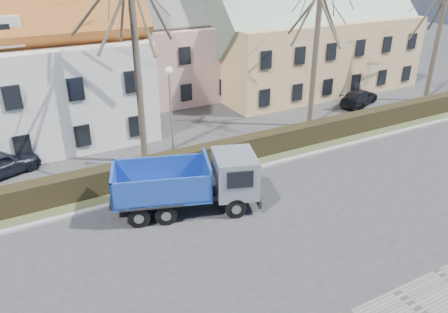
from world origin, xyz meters
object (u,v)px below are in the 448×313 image
dump_truck (181,184)px  streetlight (171,119)px  parked_car_a (0,164)px  parked_car_b (359,97)px  cart_frame (137,196)px

dump_truck → streetlight: (1.42, 4.37, 1.53)m
parked_car_a → parked_car_b: 25.79m
cart_frame → parked_car_a: 8.30m
cart_frame → parked_car_a: (-5.56, 6.16, 0.39)m
cart_frame → parked_car_b: bearing=16.4°
cart_frame → parked_car_b: (20.23, 5.94, 0.31)m
dump_truck → cart_frame: 2.60m
cart_frame → streetlight: bearing=40.9°
dump_truck → cart_frame: dump_truck is taller
parked_car_b → parked_car_a: bearing=66.2°
streetlight → parked_car_a: bearing=157.7°
dump_truck → cart_frame: bearing=151.6°
dump_truck → streetlight: streetlight is taller
dump_truck → parked_car_a: (-7.18, 7.89, -0.68)m
streetlight → cart_frame: 4.78m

